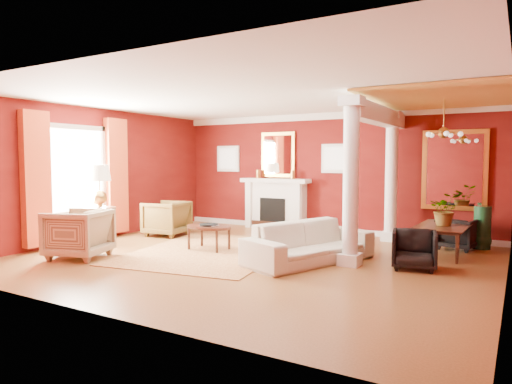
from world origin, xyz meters
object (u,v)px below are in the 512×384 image
Objects in this scene: side_table at (99,190)px; armchair_stripe at (78,231)px; sofa at (310,236)px; armchair_leopard at (167,217)px; dining_table at (445,231)px; coffee_table at (209,228)px.

armchair_stripe is at bearing -55.97° from side_table.
armchair_leopard is at bearing 99.19° from sofa.
sofa is at bearing 70.39° from armchair_leopard.
sofa is 1.43× the size of side_table.
dining_table is at bearing 92.42° from armchair_leopard.
coffee_table is at bearing 119.21° from armchair_stripe.
side_table reaches higher than armchair_stripe.
sofa is at bearing 7.54° from side_table.
side_table reaches higher than sofa.
armchair_leopard is 0.94× the size of coffee_table.
side_table is (-2.39, -0.60, 0.71)m from coffee_table.
armchair_stripe is 1.55m from side_table.
sofa is at bearing -0.13° from coffee_table.
sofa is at bearing 96.67° from armchair_stripe.
coffee_table is at bearing 117.13° from dining_table.
coffee_table is (1.87, -0.89, -0.01)m from armchair_leopard.
dining_table is at bearing -23.77° from sofa.
dining_table reaches higher than coffee_table.
dining_table is (1.92, 1.88, -0.03)m from sofa.
sofa is 4.13m from armchair_stripe.
side_table is at bearing -164.49° from armchair_stripe.
armchair_leopard is 0.57× the size of dining_table.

